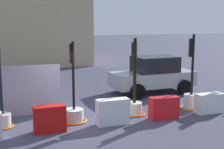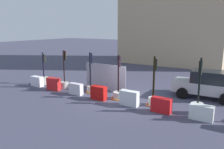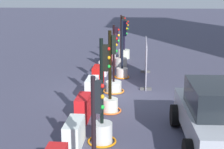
{
  "view_description": "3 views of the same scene",
  "coord_description": "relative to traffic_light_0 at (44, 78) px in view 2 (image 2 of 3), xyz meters",
  "views": [
    {
      "loc": [
        -2.54,
        -11.03,
        3.6
      ],
      "look_at": [
        1.58,
        0.62,
        1.48
      ],
      "focal_mm": 51.96,
      "sensor_mm": 36.0,
      "label": 1
    },
    {
      "loc": [
        6.9,
        -11.97,
        4.54
      ],
      "look_at": [
        -0.95,
        0.43,
        1.41
      ],
      "focal_mm": 35.65,
      "sensor_mm": 36.0,
      "label": 2
    },
    {
      "loc": [
        13.63,
        1.01,
        4.33
      ],
      "look_at": [
        2.86,
        0.06,
        1.53
      ],
      "focal_mm": 54.13,
      "sensor_mm": 36.0,
      "label": 3
    }
  ],
  "objects": [
    {
      "name": "traffic_light_3",
      "position": [
        7.06,
        -0.07,
        -0.08
      ],
      "size": [
        0.92,
        0.92,
        2.85
      ],
      "color": "beige",
      "rests_on": "ground_plane"
    },
    {
      "name": "construction_barrier_6",
      "position": [
        12.27,
        -0.74,
        -0.11
      ],
      "size": [
        1.14,
        0.45,
        0.77
      ],
      "color": "silver",
      "rests_on": "ground_plane"
    },
    {
      "name": "construction_barrier_2",
      "position": [
        4.13,
        -0.84,
        -0.1
      ],
      "size": [
        1.02,
        0.37,
        0.78
      ],
      "color": "silver",
      "rests_on": "ground_plane"
    },
    {
      "name": "site_fence_panel",
      "position": [
        5.11,
        1.3,
        0.4
      ],
      "size": [
        3.46,
        0.5,
        1.89
      ],
      "color": "#9995A6",
      "rests_on": "ground_plane"
    },
    {
      "name": "ground_plane",
      "position": [
        7.17,
        0.06,
        -0.49
      ],
      "size": [
        120.0,
        120.0,
        0.0
      ],
      "primitive_type": "plane",
      "color": "#414156"
    },
    {
      "name": "construction_barrier_0",
      "position": [
        0.09,
        -0.78,
        -0.11
      ],
      "size": [
        1.02,
        0.46,
        0.78
      ],
      "color": "white",
      "rests_on": "ground_plane"
    },
    {
      "name": "construction_barrier_5",
      "position": [
        10.23,
        -0.84,
        -0.09
      ],
      "size": [
        1.08,
        0.42,
        0.81
      ],
      "color": "red",
      "rests_on": "ground_plane"
    },
    {
      "name": "construction_barrier_4",
      "position": [
        8.25,
        -0.83,
        -0.04
      ],
      "size": [
        1.13,
        0.42,
        0.9
      ],
      "color": "silver",
      "rests_on": "ground_plane"
    },
    {
      "name": "traffic_light_2",
      "position": [
        4.65,
        0.14,
        0.08
      ],
      "size": [
        0.74,
        0.74,
        2.85
      ],
      "color": "beige",
      "rests_on": "ground_plane"
    },
    {
      "name": "construction_barrier_3",
      "position": [
        6.08,
        -0.87,
        -0.06
      ],
      "size": [
        1.02,
        0.44,
        0.87
      ],
      "color": "red",
      "rests_on": "ground_plane"
    },
    {
      "name": "traffic_light_1",
      "position": [
        2.34,
        -0.06,
        0.03
      ],
      "size": [
        0.68,
        0.68,
        2.88
      ],
      "color": "beige",
      "rests_on": "ground_plane"
    },
    {
      "name": "traffic_light_5",
      "position": [
        11.93,
        0.0,
        0.03
      ],
      "size": [
        0.84,
        0.84,
        3.02
      ],
      "color": "silver",
      "rests_on": "ground_plane"
    },
    {
      "name": "traffic_light_0",
      "position": [
        0.0,
        0.0,
        0.0
      ],
      "size": [
        0.7,
        0.7,
        2.59
      ],
      "color": "beige",
      "rests_on": "ground_plane"
    },
    {
      "name": "construction_barrier_1",
      "position": [
        1.98,
        -0.85,
        -0.04
      ],
      "size": [
        1.06,
        0.45,
        0.9
      ],
      "color": "red",
      "rests_on": "ground_plane"
    },
    {
      "name": "traffic_light_4",
      "position": [
        9.42,
        -0.0,
        0.07
      ],
      "size": [
        0.83,
        0.83,
        2.92
      ],
      "color": "silver",
      "rests_on": "ground_plane"
    },
    {
      "name": "car_silver_hatchback",
      "position": [
        11.79,
        3.17,
        0.4
      ],
      "size": [
        4.16,
        2.26,
        1.8
      ],
      "color": "#A5AAB4",
      "rests_on": "ground_plane"
    }
  ]
}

